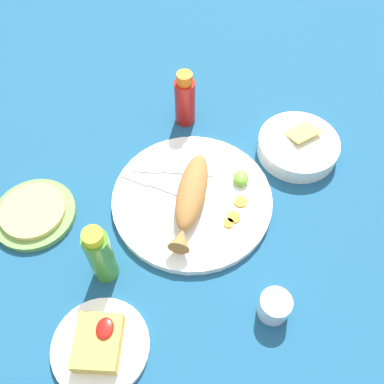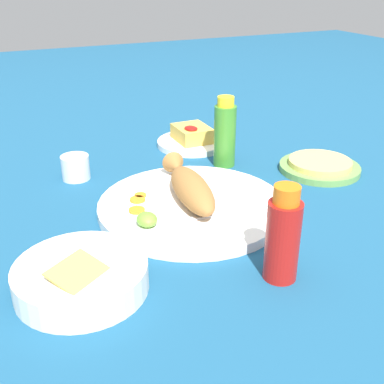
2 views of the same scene
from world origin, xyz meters
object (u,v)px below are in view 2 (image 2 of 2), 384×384
Objects in this scene: tortilla_plate at (319,168)px; main_plate at (192,206)px; fried_fish at (190,186)px; fork_far at (239,210)px; side_plate_fries at (192,143)px; hot_sauce_bottle_green at (225,134)px; salt_cup at (76,169)px; guacamole_bowl at (81,276)px; hot_sauce_bottle_red at (283,237)px; fork_near at (239,198)px.

main_plate is at bearing -80.82° from tortilla_plate.
tortilla_plate is (-0.04, 0.33, -0.04)m from fried_fish.
fork_far is 1.06× the size of tortilla_plate.
fork_far reaches higher than side_plate_fries.
fork_far is 0.27m from hot_sauce_bottle_green.
fried_fish is (-0.01, 0.00, 0.03)m from main_plate.
salt_cup reaches higher than main_plate.
guacamole_bowl is (0.15, -0.24, 0.01)m from main_plate.
hot_sauce_bottle_red reaches higher than main_plate.
hot_sauce_bottle_green is (-0.24, 0.10, 0.05)m from fork_far.
side_plate_fries is at bearing -174.60° from hot_sauce_bottle_green.
tortilla_plate is (0.18, 0.50, -0.02)m from salt_cup.
tortilla_plate is at bearing 109.90° from guacamole_bowl.
fork_far is 3.14× the size of salt_cup.
salt_cup is 0.32× the size of guacamole_bowl.
hot_sauce_bottle_green is 0.90× the size of tortilla_plate.
hot_sauce_bottle_green reaches higher than side_plate_fries.
fried_fish is 0.10m from fork_far.
hot_sauce_bottle_red is (0.22, -0.05, 0.05)m from fork_near.
main_plate is at bearing 34.80° from salt_cup.
salt_cup is at bearing 129.07° from fork_far.
tortilla_plate is at bearing 35.51° from side_plate_fries.
fork_far is at bearing 44.15° from fried_fish.
guacamole_bowl reaches higher than fork_near.
fork_near is 0.23m from hot_sauce_bottle_red.
fork_near is at bearing 71.55° from fried_fish.
hot_sauce_bottle_red is 0.93× the size of hot_sauce_bottle_green.
main_plate is at bearing -172.97° from hot_sauce_bottle_red.
fried_fish is 0.28m from salt_cup.
hot_sauce_bottle_red is at bearing -83.57° from fork_near.
side_plate_fries is at bearing 140.81° from guacamole_bowl.
fried_fish reaches higher than fork_far.
fork_far is at bearing -21.98° from hot_sauce_bottle_green.
salt_cup is 0.32m from side_plate_fries.
fork_far is at bearing -98.66° from fork_near.
hot_sauce_bottle_red is (0.24, 0.03, 0.06)m from main_plate.
hot_sauce_bottle_green is at bearing -124.33° from tortilla_plate.
main_plate is at bearing 135.17° from fork_far.
side_plate_fries is 0.61m from guacamole_bowl.
hot_sauce_bottle_green reaches higher than main_plate.
side_plate_fries is (-0.30, 0.14, -0.04)m from fried_fish.
fried_fish is 1.37× the size of tortilla_plate.
guacamole_bowl is at bearing -11.08° from salt_cup.
fried_fish is at bearing -173.82° from hot_sauce_bottle_red.
fried_fish is 1.38× the size of side_plate_fries.
tortilla_plate is at bearing 69.98° from salt_cup.
main_plate is 1.87× the size of fork_far.
hot_sauce_bottle_green is at bearing 90.23° from fork_near.
side_plate_fries is (-0.56, 0.12, -0.06)m from hot_sauce_bottle_red.
fork_near is at bearing -20.38° from hot_sauce_bottle_green.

